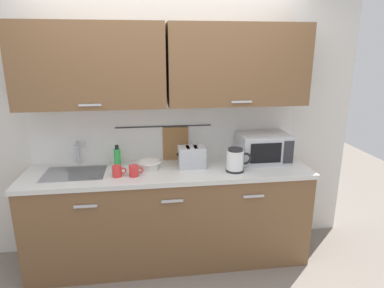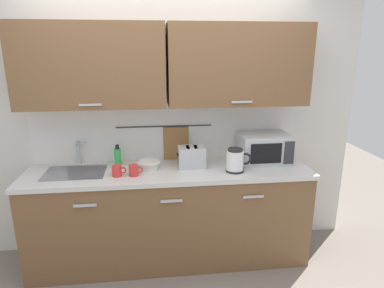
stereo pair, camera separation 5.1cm
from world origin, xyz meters
name	(u,v)px [view 2 (the right image)]	position (x,y,z in m)	size (l,w,h in m)	color
ground	(173,277)	(0.00, 0.00, 0.00)	(8.00, 8.00, 0.00)	slate
counter_unit	(169,214)	(-0.01, 0.30, 0.46)	(2.53, 0.64, 0.90)	brown
back_wall_assembly	(166,96)	(0.00, 0.53, 1.52)	(3.70, 0.41, 2.50)	silver
sink_faucet	(78,150)	(-0.82, 0.53, 1.04)	(0.09, 0.17, 0.22)	#B2B5BA
microwave	(264,148)	(0.90, 0.41, 1.04)	(0.46, 0.35, 0.27)	silver
electric_kettle	(235,160)	(0.57, 0.18, 1.00)	(0.23, 0.16, 0.21)	black
dish_soap_bottle	(118,156)	(-0.46, 0.47, 0.99)	(0.06, 0.06, 0.20)	green
mug_near_sink	(117,171)	(-0.44, 0.19, 0.95)	(0.12, 0.08, 0.09)	red
mixing_bowl	(149,164)	(-0.18, 0.33, 0.94)	(0.21, 0.21, 0.08)	silver
toaster	(192,157)	(0.21, 0.34, 1.00)	(0.26, 0.17, 0.19)	#B7BABF
mug_by_kettle	(134,170)	(-0.30, 0.18, 0.95)	(0.12, 0.08, 0.09)	red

